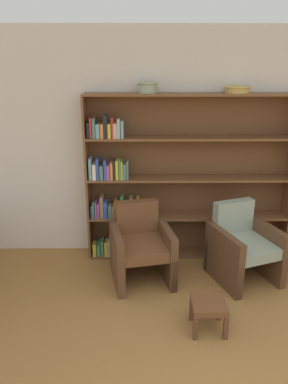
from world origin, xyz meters
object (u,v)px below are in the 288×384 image
(footstool, at_px, (209,307))
(bowl_sage, at_px, (148,87))
(bookshelf, at_px, (171,181))
(bowl_terracotta, at_px, (237,89))
(armchair_leather, at_px, (141,246))
(armchair_cushioned, at_px, (243,246))

(footstool, bearing_deg, bowl_sage, 110.21)
(bookshelf, relative_size, bowl_sage, 10.83)
(bowl_terracotta, bearing_deg, footstool, -107.88)
(bowl_sage, relative_size, armchair_leather, 0.27)
(armchair_cushioned, distance_m, footstool, 1.05)
(armchair_leather, bearing_deg, bookshelf, -133.92)
(footstool, bearing_deg, bookshelf, 99.31)
(bowl_sage, bearing_deg, footstool, -69.79)
(footstool, bearing_deg, armchair_cushioned, 59.22)
(bookshelf, distance_m, armchair_leather, 0.91)
(bookshelf, distance_m, bowl_terracotta, 1.29)
(bowl_terracotta, bearing_deg, armchair_cushioned, -83.38)
(bowl_terracotta, relative_size, armchair_cushioned, 0.34)
(bookshelf, xyz_separation_m, bowl_sage, (-0.29, -0.03, 1.10))
(bowl_terracotta, relative_size, armchair_leather, 0.35)
(bowl_sage, relative_size, armchair_cushioned, 0.27)
(bowl_terracotta, bearing_deg, bookshelf, 177.98)
(bookshelf, bearing_deg, bowl_terracotta, -2.02)
(footstool, bearing_deg, bowl_terracotta, 72.12)
(bookshelf, bearing_deg, armchair_cushioned, -36.90)
(bookshelf, relative_size, armchair_leather, 2.90)
(bowl_sage, distance_m, bowl_terracotta, 1.00)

